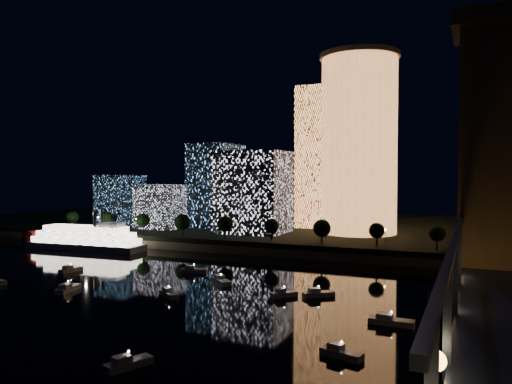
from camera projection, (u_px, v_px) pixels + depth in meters
ground at (162, 315)px, 107.49m from camera, size 520.00×520.00×0.00m
far_bank at (342, 229)px, 253.80m from camera, size 420.00×160.00×5.00m
seawall at (291, 253)px, 182.47m from camera, size 420.00×6.00×3.00m
tower_cylindrical at (359, 144)px, 214.01m from camera, size 34.00×34.00×76.69m
tower_rectangular at (322, 158)px, 240.31m from camera, size 21.07×21.07×67.04m
midrise_blocks at (209, 192)px, 234.44m from camera, size 98.12×43.68×40.17m
truss_bridge at (497, 258)px, 84.21m from camera, size 13.00×266.00×50.00m
riverboat at (81, 239)px, 202.61m from camera, size 54.83×14.67×16.34m
motorboats at (164, 295)px, 122.03m from camera, size 112.69×76.30×2.78m
esplanade_trees at (221, 224)px, 200.42m from camera, size 165.67×6.64×8.82m
street_lamps at (223, 226)px, 206.85m from camera, size 132.70×0.70×5.65m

